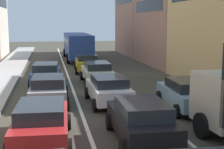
{
  "coord_description": "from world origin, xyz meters",
  "views": [
    {
      "loc": [
        -3.12,
        -4.79,
        4.27
      ],
      "look_at": [
        0.0,
        12.0,
        1.6
      ],
      "focal_mm": 54.61,
      "sensor_mm": 36.0,
      "label": 1
    }
  ],
  "objects": [
    {
      "name": "building_row_right",
      "position": [
        9.9,
        23.92,
        5.61
      ],
      "size": [
        7.2,
        43.9,
        13.18
      ],
      "rotation": [
        0.0,
        0.0,
        -1.57
      ],
      "color": "#936B5B",
      "rests_on": "ground"
    },
    {
      "name": "sedan_left_lane_fourth",
      "position": [
        -3.36,
        18.44,
        0.8
      ],
      "size": [
        2.26,
        4.4,
        1.49
      ],
      "rotation": [
        0.0,
        0.0,
        1.51
      ],
      "color": "#194C8C",
      "rests_on": "ground"
    },
    {
      "name": "sedan_centre_lane_fifth",
      "position": [
        0.04,
        24.02,
        0.8
      ],
      "size": [
        2.21,
        4.37,
        1.49
      ],
      "rotation": [
        0.0,
        0.0,
        1.53
      ],
      "color": "#B29319",
      "rests_on": "ground"
    },
    {
      "name": "bus_mid_queue_primary",
      "position": [
        0.02,
        33.14,
        1.76
      ],
      "size": [
        2.81,
        10.5,
        2.9
      ],
      "rotation": [
        0.0,
        0.0,
        1.57
      ],
      "color": "navy",
      "rests_on": "ground"
    },
    {
      "name": "wagon_left_lane_second",
      "position": [
        -3.44,
        6.94,
        0.8
      ],
      "size": [
        2.23,
        4.38,
        1.49
      ],
      "rotation": [
        0.0,
        0.0,
        1.52
      ],
      "color": "#A51E1E",
      "rests_on": "ground"
    },
    {
      "name": "coupe_centre_lane_fourth",
      "position": [
        0.14,
        18.43,
        0.8
      ],
      "size": [
        2.07,
        4.31,
        1.49
      ],
      "rotation": [
        0.0,
        0.0,
        1.57
      ],
      "color": "beige",
      "rests_on": "ground"
    },
    {
      "name": "sedan_centre_lane_second",
      "position": [
        0.06,
        6.57,
        0.8
      ],
      "size": [
        2.12,
        4.33,
        1.49
      ],
      "rotation": [
        0.0,
        0.0,
        1.55
      ],
      "color": "black",
      "rests_on": "ground"
    },
    {
      "name": "sedan_right_lane_behind_truck",
      "position": [
        3.42,
        10.51,
        0.8
      ],
      "size": [
        2.22,
        4.38,
        1.49
      ],
      "rotation": [
        0.0,
        0.0,
        1.52
      ],
      "color": "#759EB7",
      "rests_on": "ground"
    },
    {
      "name": "lane_stripe_left",
      "position": [
        -1.7,
        20.0,
        0.01
      ],
      "size": [
        0.16,
        60.0,
        0.01
      ],
      "primitive_type": "cube",
      "color": "silver",
      "rests_on": "ground"
    },
    {
      "name": "hatchback_centre_lane_third",
      "position": [
        -0.14,
        12.3,
        0.8
      ],
      "size": [
        2.13,
        4.33,
        1.49
      ],
      "rotation": [
        0.0,
        0.0,
        1.59
      ],
      "color": "silver",
      "rests_on": "ground"
    },
    {
      "name": "lane_stripe_right",
      "position": [
        1.7,
        20.0,
        0.01
      ],
      "size": [
        0.16,
        60.0,
        0.01
      ],
      "primitive_type": "cube",
      "color": "silver",
      "rests_on": "ground"
    },
    {
      "name": "sedan_left_lane_third",
      "position": [
        -3.21,
        12.88,
        0.8
      ],
      "size": [
        2.15,
        4.35,
        1.49
      ],
      "rotation": [
        0.0,
        0.0,
        1.54
      ],
      "color": "gray",
      "rests_on": "ground"
    }
  ]
}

